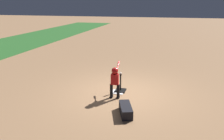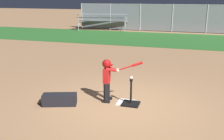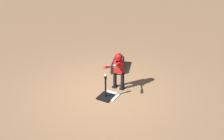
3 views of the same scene
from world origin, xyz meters
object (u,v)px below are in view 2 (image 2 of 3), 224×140
object	(u,v)px
bleachers_far_left	(170,24)
baseball	(131,78)
bleachers_far_right	(104,21)
batting_tee	(131,101)
equipment_bag	(60,100)
batter_child	(108,75)

from	to	relation	value
bleachers_far_left	baseball	bearing A→B (deg)	-88.63
baseball	bleachers_far_right	distance (m)	15.30
baseball	bleachers_far_right	xyz separation A→B (m)	(-5.52, 14.27, -0.05)
batting_tee	equipment_bag	bearing A→B (deg)	-162.67
bleachers_far_left	bleachers_far_right	bearing A→B (deg)	-164.03
equipment_bag	bleachers_far_right	bearing A→B (deg)	85.68
batting_tee	equipment_bag	world-z (taller)	batting_tee
baseball	bleachers_far_left	size ratio (longest dim) A/B	0.02
batter_child	bleachers_far_right	size ratio (longest dim) A/B	0.26
batting_tee	bleachers_far_left	distance (m)	15.75
baseball	bleachers_far_left	bearing A→B (deg)	91.37
batting_tee	bleachers_far_right	xyz separation A→B (m)	(-5.52, 14.27, 0.57)
batter_child	baseball	size ratio (longest dim) A/B	15.04
batting_tee	bleachers_far_right	size ratio (longest dim) A/B	0.16
bleachers_far_right	bleachers_far_left	world-z (taller)	bleachers_far_right
batter_child	bleachers_far_left	bearing A→B (deg)	89.12
bleachers_far_right	bleachers_far_left	distance (m)	5.36
baseball	bleachers_far_right	world-z (taller)	bleachers_far_right
baseball	equipment_bag	distance (m)	1.88
batter_child	equipment_bag	distance (m)	1.36
baseball	batting_tee	bearing A→B (deg)	180.00
bleachers_far_left	equipment_bag	size ratio (longest dim) A/B	4.64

